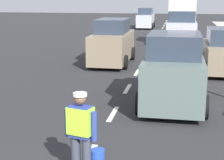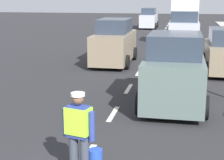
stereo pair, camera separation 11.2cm
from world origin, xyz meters
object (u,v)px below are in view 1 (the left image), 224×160
car_oncoming_third (146,19)px  car_oncoming_lead (112,43)px  road_worker (82,131)px  car_outgoing_ahead (173,72)px  delivery_truck (182,23)px

car_oncoming_third → car_oncoming_lead: bearing=-89.1°
road_worker → car_oncoming_third: 33.10m
road_worker → car_oncoming_third: (-1.95, 33.05, 0.07)m
road_worker → car_outgoing_ahead: bearing=72.9°
road_worker → car_oncoming_third: bearing=93.4°
road_worker → car_outgoing_ahead: car_outgoing_ahead is taller
delivery_truck → car_oncoming_lead: delivery_truck is taller
car_oncoming_lead → road_worker: bearing=-82.2°
road_worker → delivery_truck: 19.22m
road_worker → car_oncoming_lead: size_ratio=0.39×
car_oncoming_third → car_outgoing_ahead: car_outgoing_ahead is taller
road_worker → car_outgoing_ahead: size_ratio=0.42×
road_worker → car_oncoming_lead: (-1.62, 11.81, 0.13)m
road_worker → car_outgoing_ahead: (1.57, 5.10, 0.13)m
car_outgoing_ahead → car_oncoming_third: bearing=97.2°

